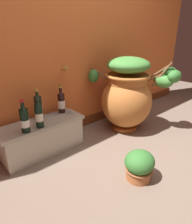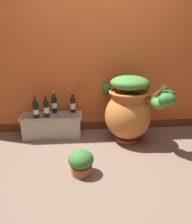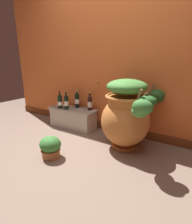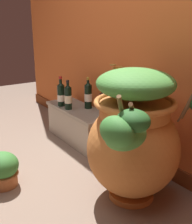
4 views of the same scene
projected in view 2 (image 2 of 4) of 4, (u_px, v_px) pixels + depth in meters
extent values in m
plane|color=#7A6656|center=(105.00, 172.00, 1.98)|extent=(7.00, 7.00, 0.00)
cube|color=#D6662D|center=(95.00, 42.00, 2.68)|extent=(4.40, 0.20, 2.60)
cube|color=brown|center=(96.00, 125.00, 2.99)|extent=(4.40, 0.02, 0.12)
cylinder|color=#B28433|center=(79.00, 81.00, 2.69)|extent=(0.02, 0.10, 0.02)
torus|color=#B28433|center=(79.00, 79.00, 2.64)|extent=(0.06, 0.06, 0.01)
cylinder|color=#C17033|center=(126.00, 138.00, 2.66)|extent=(0.31, 0.31, 0.04)
ellipsoid|color=#C17033|center=(128.00, 116.00, 2.54)|extent=(0.61, 0.61, 0.64)
cylinder|color=#C17033|center=(129.00, 96.00, 2.45)|extent=(0.45, 0.45, 0.09)
torus|color=#C17033|center=(129.00, 92.00, 2.44)|extent=(0.52, 0.52, 0.04)
cylinder|color=brown|center=(140.00, 86.00, 2.69)|extent=(0.08, 0.09, 0.24)
ellipsoid|color=#235623|center=(142.00, 87.00, 2.76)|extent=(0.22, 0.18, 0.13)
cylinder|color=brown|center=(156.00, 96.00, 2.17)|extent=(0.13, 0.17, 0.30)
ellipsoid|color=#387A33|center=(167.00, 100.00, 2.08)|extent=(0.20, 0.14, 0.15)
cylinder|color=brown|center=(137.00, 88.00, 2.74)|extent=(0.10, 0.15, 0.25)
ellipsoid|color=#235623|center=(140.00, 89.00, 2.85)|extent=(0.20, 0.13, 0.13)
cylinder|color=brown|center=(111.00, 88.00, 2.66)|extent=(0.12, 0.19, 0.14)
ellipsoid|color=#387A33|center=(106.00, 89.00, 2.73)|extent=(0.13, 0.12, 0.16)
cylinder|color=brown|center=(152.00, 97.00, 2.23)|extent=(0.12, 0.18, 0.12)
ellipsoid|color=#428438|center=(159.00, 103.00, 2.19)|extent=(0.17, 0.24, 0.15)
cylinder|color=brown|center=(157.00, 93.00, 2.21)|extent=(0.18, 0.20, 0.20)
ellipsoid|color=#235623|center=(167.00, 94.00, 2.14)|extent=(0.17, 0.16, 0.11)
ellipsoid|color=#428438|center=(130.00, 83.00, 2.40)|extent=(0.49, 0.49, 0.18)
cube|color=beige|center=(53.00, 125.00, 2.72)|extent=(0.79, 0.30, 0.33)
cube|color=#AEA592|center=(52.00, 116.00, 2.67)|extent=(0.84, 0.31, 0.03)
cylinder|color=black|center=(36.00, 110.00, 2.53)|extent=(0.07, 0.07, 0.21)
cone|color=black|center=(35.00, 101.00, 2.49)|extent=(0.07, 0.07, 0.04)
cylinder|color=black|center=(35.00, 99.00, 2.48)|extent=(0.03, 0.03, 0.09)
cylinder|color=maroon|center=(34.00, 97.00, 2.47)|extent=(0.03, 0.03, 0.02)
cylinder|color=white|center=(36.00, 112.00, 2.53)|extent=(0.08, 0.08, 0.07)
cylinder|color=black|center=(46.00, 109.00, 2.54)|extent=(0.07, 0.07, 0.22)
cone|color=black|center=(46.00, 101.00, 2.50)|extent=(0.07, 0.07, 0.04)
cylinder|color=black|center=(45.00, 99.00, 2.49)|extent=(0.03, 0.03, 0.07)
cylinder|color=black|center=(45.00, 97.00, 2.49)|extent=(0.03, 0.03, 0.02)
cylinder|color=beige|center=(46.00, 110.00, 2.54)|extent=(0.07, 0.07, 0.08)
cylinder|color=black|center=(73.00, 105.00, 2.73)|extent=(0.07, 0.07, 0.21)
cone|color=black|center=(72.00, 98.00, 2.70)|extent=(0.07, 0.07, 0.04)
cylinder|color=black|center=(72.00, 95.00, 2.68)|extent=(0.03, 0.03, 0.10)
cylinder|color=#B7932D|center=(72.00, 93.00, 2.67)|extent=(0.04, 0.04, 0.02)
cylinder|color=white|center=(73.00, 106.00, 2.74)|extent=(0.08, 0.08, 0.09)
cylinder|color=black|center=(54.00, 105.00, 2.71)|extent=(0.07, 0.07, 0.23)
cone|color=black|center=(54.00, 96.00, 2.67)|extent=(0.07, 0.07, 0.04)
cylinder|color=black|center=(54.00, 94.00, 2.66)|extent=(0.03, 0.03, 0.08)
cylinder|color=#B7932D|center=(53.00, 93.00, 2.65)|extent=(0.03, 0.03, 0.02)
cylinder|color=white|center=(54.00, 105.00, 2.71)|extent=(0.07, 0.07, 0.07)
cylinder|color=#B26638|center=(81.00, 169.00, 1.95)|extent=(0.20, 0.20, 0.11)
torus|color=#A45D33|center=(81.00, 165.00, 1.93)|extent=(0.23, 0.23, 0.02)
ellipsoid|color=#387A33|center=(81.00, 159.00, 1.91)|extent=(0.26, 0.24, 0.18)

